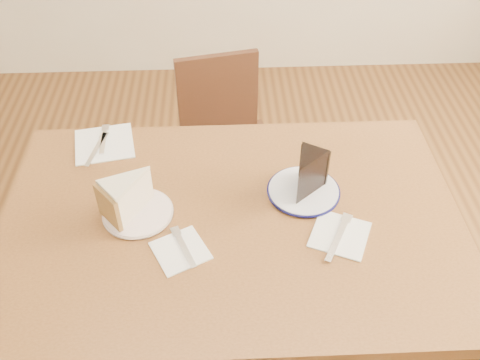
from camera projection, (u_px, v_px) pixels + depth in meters
name	position (u px, v px, depth m)	size (l,w,h in m)	color
table	(232.00, 242.00, 1.46)	(1.20, 0.80, 0.75)	#533116
chair_far	(225.00, 146.00, 2.12)	(0.45, 0.45, 0.76)	black
plate_cream	(138.00, 213.00, 1.39)	(0.18, 0.18, 0.01)	silver
plate_navy	(303.00, 191.00, 1.45)	(0.19, 0.19, 0.01)	white
carrot_cake	(131.00, 195.00, 1.36)	(0.09, 0.13, 0.10)	beige
chocolate_cake	(306.00, 177.00, 1.40)	(0.08, 0.11, 0.11)	black
napkin_cream	(180.00, 251.00, 1.30)	(0.12, 0.12, 0.00)	white
napkin_navy	(340.00, 235.00, 1.34)	(0.14, 0.14, 0.00)	white
napkin_spare	(104.00, 144.00, 1.61)	(0.17, 0.17, 0.00)	white
fork_cream	(184.00, 247.00, 1.31)	(0.01, 0.14, 0.00)	white
knife_navy	(338.00, 237.00, 1.33)	(0.02, 0.17, 0.00)	white
fork_spare	(104.00, 139.00, 1.62)	(0.01, 0.14, 0.00)	silver
knife_spare	(96.00, 149.00, 1.58)	(0.01, 0.16, 0.00)	silver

